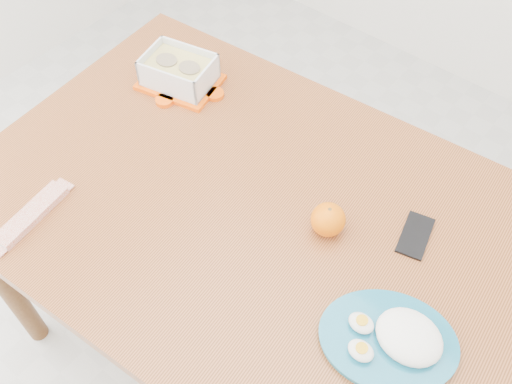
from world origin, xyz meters
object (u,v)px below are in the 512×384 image
Objects in this scene: dining_table at (256,229)px; orange_fruit at (328,220)px; smartphone at (415,235)px; food_container at (179,72)px; rice_plate at (395,338)px.

orange_fruit is (0.16, 0.05, 0.12)m from dining_table.
dining_table is 12.01× the size of smartphone.
food_container is 2.01× the size of smartphone.
rice_plate is 0.27m from smartphone.
food_container is 0.89m from rice_plate.
orange_fruit is 0.65× the size of smartphone.
rice_plate is (0.42, -0.08, 0.11)m from dining_table.
dining_table is at bearing -161.15° from orange_fruit.
food_container is at bearing 163.66° from smartphone.
dining_table is 0.44m from rice_plate.
orange_fruit is at bearing -26.59° from food_container.
rice_plate is (0.26, -0.14, -0.01)m from orange_fruit.
food_container reaches higher than smartphone.
dining_table is 5.98× the size of food_container.
smartphone is (0.32, 0.17, 0.09)m from dining_table.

